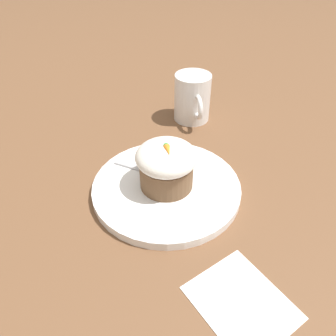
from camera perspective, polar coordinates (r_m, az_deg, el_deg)
ground_plane at (r=0.58m, az=-0.27°, el=-3.99°), size 4.00×4.00×0.00m
dessert_plate at (r=0.58m, az=-0.27°, el=-3.42°), size 0.26×0.26×0.02m
carrot_cake at (r=0.54m, az=0.00°, el=0.41°), size 0.10×0.10×0.09m
spoon at (r=0.59m, az=-2.77°, el=-0.75°), size 0.08×0.10×0.01m
coffee_cup at (r=0.76m, az=4.28°, el=12.07°), size 0.11×0.08×0.11m
paper_napkin at (r=0.46m, az=12.70°, el=-21.86°), size 0.16×0.15×0.00m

